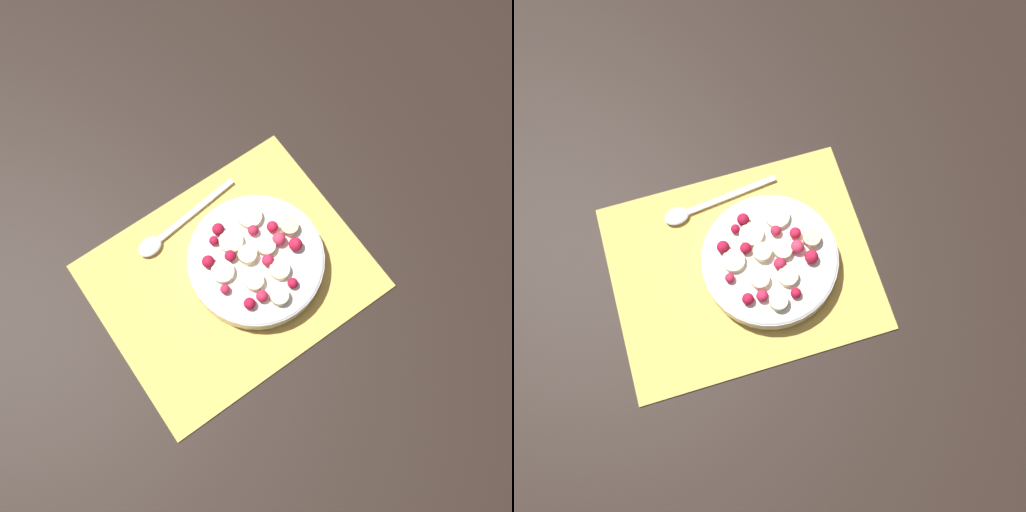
# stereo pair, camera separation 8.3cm
# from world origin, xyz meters

# --- Properties ---
(ground_plane) EXTENTS (3.00, 3.00, 0.00)m
(ground_plane) POSITION_xyz_m (0.00, 0.00, 0.00)
(ground_plane) COLOR black
(placemat) EXTENTS (0.39, 0.31, 0.01)m
(placemat) POSITION_xyz_m (0.00, 0.00, 0.00)
(placemat) COLOR #E0B251
(placemat) RESTS_ON ground_plane
(fruit_bowl) EXTENTS (0.20, 0.20, 0.05)m
(fruit_bowl) POSITION_xyz_m (0.04, -0.01, 0.03)
(fruit_bowl) COLOR white
(fruit_bowl) RESTS_ON placemat
(spoon) EXTENTS (0.19, 0.04, 0.01)m
(spoon) POSITION_xyz_m (-0.04, 0.11, 0.01)
(spoon) COLOR silver
(spoon) RESTS_ON placemat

